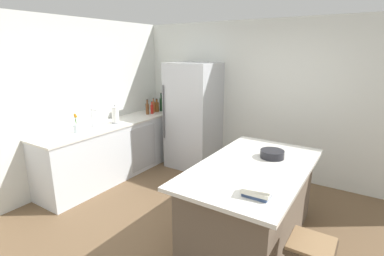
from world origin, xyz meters
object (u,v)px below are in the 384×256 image
soda_bottle (161,103)px  vinegar_bottle (154,107)px  paper_towel_roll (115,115)px  kitchen_island (251,203)px  syrup_bottle (147,108)px  cookbook_stack (257,191)px  whiskey_bottle (157,106)px  mixing_bowl (272,154)px  refrigerator (193,116)px  wine_bottle (161,104)px  sink_faucet (92,117)px  bar_stool (310,254)px  flower_vase (76,127)px  hot_sauce_bottle (152,109)px

soda_bottle → vinegar_bottle: 0.30m
paper_towel_roll → kitchen_island: bearing=-9.3°
syrup_bottle → cookbook_stack: size_ratio=1.11×
whiskey_bottle → mixing_bowl: 2.93m
vinegar_bottle → mixing_bowl: (2.69, -1.07, -0.10)m
vinegar_bottle → cookbook_stack: bearing=-35.5°
soda_bottle → refrigerator: bearing=-11.7°
paper_towel_roll → syrup_bottle: (-0.01, 0.80, -0.02)m
paper_towel_roll → soda_bottle: bearing=92.7°
wine_bottle → cookbook_stack: wine_bottle is taller
sink_faucet → soda_bottle: size_ratio=0.94×
bar_stool → paper_towel_roll: paper_towel_roll is taller
sink_faucet → paper_towel_roll: paper_towel_roll is taller
whiskey_bottle → cookbook_stack: (2.87, -2.14, -0.09)m
paper_towel_roll → mixing_bowl: paper_towel_roll is taller
cookbook_stack → mixing_bowl: 0.99m
syrup_bottle → mixing_bowl: syrup_bottle is taller
cookbook_stack → vinegar_bottle: bearing=144.5°
bar_stool → flower_vase: flower_vase is taller
vinegar_bottle → hot_sauce_bottle: (0.04, -0.09, -0.02)m
hot_sauce_bottle → syrup_bottle: bearing=-106.8°
mixing_bowl → flower_vase: bearing=-166.7°
wine_bottle → vinegar_bottle: bearing=-102.7°
kitchen_island → flower_vase: bearing=-173.6°
flower_vase → cookbook_stack: (2.89, -0.33, -0.08)m
flower_vase → hot_sauce_bottle: flower_vase is taller
wine_bottle → whiskey_bottle: (-0.04, -0.09, -0.04)m
kitchen_island → whiskey_bottle: (-2.60, 1.51, 0.58)m
paper_towel_roll → mixing_bowl: size_ratio=1.14×
flower_vase → vinegar_bottle: flower_vase is taller
vinegar_bottle → syrup_bottle: 0.19m
soda_bottle → wine_bottle: (0.09, -0.11, 0.01)m
refrigerator → whiskey_bottle: size_ratio=7.47×
kitchen_island → cookbook_stack: (0.27, -0.63, 0.49)m
bar_stool → sink_faucet: 3.53m
refrigerator → sink_faucet: refrigerator is taller
vinegar_bottle → cookbook_stack: size_ratio=1.10×
refrigerator → flower_vase: (-0.88, -1.82, 0.08)m
bar_stool → vinegar_bottle: 3.95m
cookbook_stack → kitchen_island: bearing=113.2°
sink_faucet → flower_vase: (0.05, -0.34, -0.06)m
wine_bottle → syrup_bottle: size_ratio=1.26×
bar_stool → syrup_bottle: syrup_bottle is taller
sink_faucet → mixing_bowl: (2.77, 0.30, -0.15)m
whiskey_bottle → syrup_bottle: (0.01, -0.29, 0.01)m
sink_faucet → mixing_bowl: size_ratio=1.09×
flower_vase → hot_sauce_bottle: (0.07, 1.61, -0.00)m
soda_bottle → wine_bottle: size_ratio=0.89×
vinegar_bottle → paper_towel_roll: bearing=-89.0°
paper_towel_roll → vinegar_bottle: (-0.02, 0.99, -0.02)m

